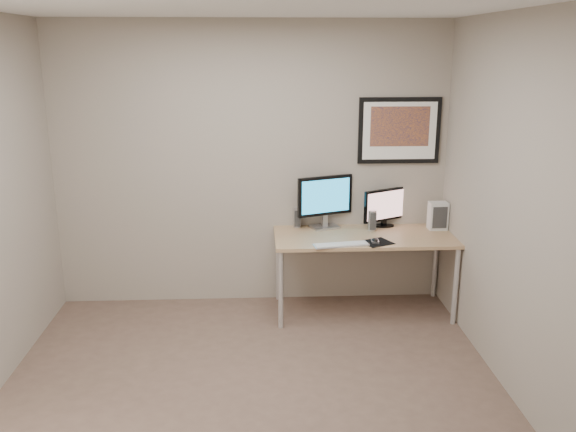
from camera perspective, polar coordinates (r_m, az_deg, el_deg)
The scene contains 12 objects.
floor at distance 4.48m, azimuth -3.33°, elevation -16.23°, with size 3.60×3.60×0.00m, color brown.
room at distance 4.32m, azimuth -3.64°, elevation 6.02°, with size 3.60×3.60×3.60m.
desk at distance 5.51m, azimuth 7.11°, elevation -2.46°, with size 1.60×0.70×0.73m.
framed_art at distance 5.69m, azimuth 10.38°, elevation 7.88°, with size 0.75×0.04×0.60m.
monitor_large at distance 5.61m, azimuth 3.48°, elevation 1.55°, with size 0.52×0.25×0.49m.
monitor_tv at distance 5.73m, azimuth 9.02°, elevation 0.87°, with size 0.42×0.24×0.36m.
speaker_left at distance 5.67m, azimuth 0.87°, elevation -0.16°, with size 0.07×0.07×0.18m, color #B3B3B8.
speaker_right at distance 5.62m, azimuth 7.88°, elevation -0.41°, with size 0.08×0.08×0.19m, color #B3B3B8.
keyboard at distance 5.19m, azimuth 4.99°, elevation -2.68°, with size 0.47×0.13×0.02m, color silver.
mousepad at distance 5.30m, azimuth 8.32°, elevation -2.46°, with size 0.24×0.21×0.00m, color black.
mouse at distance 5.29m, azimuth 8.14°, elevation -2.27°, with size 0.06×0.10×0.03m, color black.
fan_unit at distance 5.77m, azimuth 13.84°, elevation 0.02°, with size 0.17×0.12×0.26m, color silver.
Camera 1 is at (0.06, -3.81, 2.36)m, focal length 38.00 mm.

